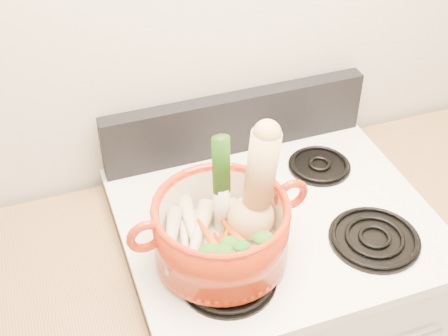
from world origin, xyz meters
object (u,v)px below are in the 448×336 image
object	(u,v)px
stove_body	(268,332)
dutch_oven	(221,231)
leek	(222,184)
squash	(252,187)

from	to	relation	value
stove_body	dutch_oven	distance (m)	0.62
stove_body	leek	xyz separation A→B (m)	(-0.16, -0.04, 0.67)
stove_body	leek	size ratio (longest dim) A/B	3.40
squash	stove_body	bearing A→B (deg)	28.67
squash	leek	size ratio (longest dim) A/B	1.06
dutch_oven	stove_body	bearing A→B (deg)	24.10
dutch_oven	leek	bearing A→B (deg)	65.77
squash	leek	world-z (taller)	squash
dutch_oven	leek	world-z (taller)	leek
stove_body	leek	bearing A→B (deg)	-167.08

